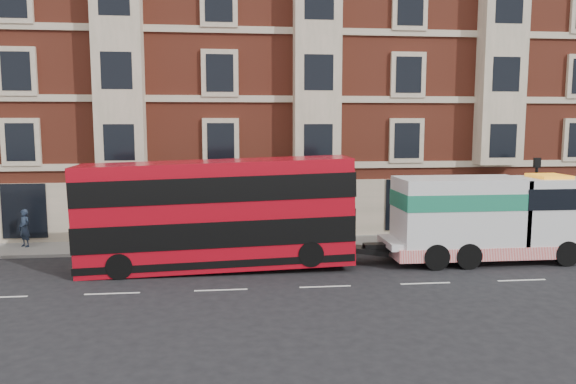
% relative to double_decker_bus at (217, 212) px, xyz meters
% --- Properties ---
extents(ground, '(120.00, 120.00, 0.00)m').
position_rel_double_decker_bus_xyz_m(ground, '(4.17, -3.12, -2.47)').
color(ground, black).
rests_on(ground, ground).
extents(sidewalk, '(90.00, 3.00, 0.15)m').
position_rel_double_decker_bus_xyz_m(sidewalk, '(4.17, 4.38, -2.40)').
color(sidewalk, slate).
rests_on(sidewalk, ground).
extents(victorian_terrace, '(45.00, 12.00, 20.40)m').
position_rel_double_decker_bus_xyz_m(victorian_terrace, '(4.67, 11.88, 7.59)').
color(victorian_terrace, brown).
rests_on(victorian_terrace, ground).
extents(lamp_post_west, '(0.35, 0.15, 4.35)m').
position_rel_double_decker_bus_xyz_m(lamp_post_west, '(-1.83, 3.08, 0.20)').
color(lamp_post_west, black).
rests_on(lamp_post_west, sidewalk).
extents(lamp_post_east, '(0.35, 0.15, 4.35)m').
position_rel_double_decker_bus_xyz_m(lamp_post_east, '(16.17, 3.08, 0.20)').
color(lamp_post_east, black).
rests_on(lamp_post_east, sidewalk).
extents(double_decker_bus, '(11.54, 2.65, 4.67)m').
position_rel_double_decker_bus_xyz_m(double_decker_bus, '(0.00, 0.00, 0.00)').
color(double_decker_bus, '#A40916').
rests_on(double_decker_bus, ground).
extents(tow_truck, '(9.24, 2.73, 3.85)m').
position_rel_double_decker_bus_xyz_m(tow_truck, '(12.06, 0.00, -0.43)').
color(tow_truck, silver).
rests_on(tow_truck, ground).
extents(pedestrian, '(0.82, 0.75, 1.87)m').
position_rel_double_decker_bus_xyz_m(pedestrian, '(-9.53, 4.75, -1.39)').
color(pedestrian, '#1C2739').
rests_on(pedestrian, sidewalk).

